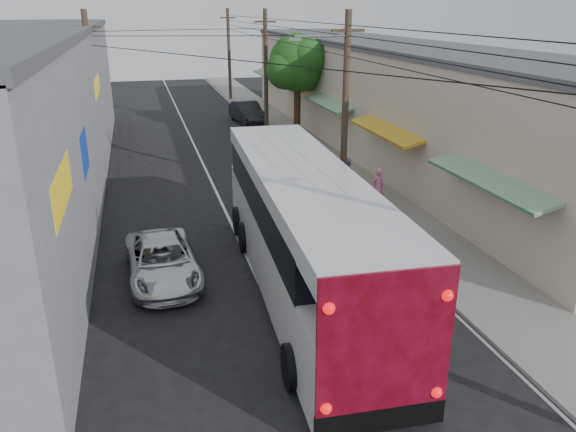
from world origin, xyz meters
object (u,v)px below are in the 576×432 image
at_px(jeepney, 162,261).
at_px(parked_suv, 312,187).
at_px(parked_car_far, 247,112).
at_px(pedestrian_near, 378,188).
at_px(parked_car_mid, 269,146).
at_px(coach_bus, 303,229).
at_px(pedestrian_far, 346,178).

distance_m(jeepney, parked_suv, 8.77).
relative_size(parked_car_far, pedestrian_near, 2.73).
bearing_deg(pedestrian_near, parked_car_mid, -87.78).
bearing_deg(coach_bus, pedestrian_far, 63.78).
bearing_deg(pedestrian_far, jeepney, 29.96).
relative_size(parked_car_far, pedestrian_far, 2.62).
distance_m(parked_car_mid, parked_car_far, 10.68).
height_order(coach_bus, parked_car_mid, coach_bus).
height_order(parked_car_far, pedestrian_near, pedestrian_near).
xyz_separation_m(coach_bus, pedestrian_far, (4.19, 7.56, -0.93)).
relative_size(jeepney, pedestrian_far, 2.56).
relative_size(parked_suv, pedestrian_near, 3.07).
bearing_deg(pedestrian_near, coach_bus, 37.95).
height_order(jeepney, parked_suv, parked_suv).
height_order(jeepney, parked_car_far, parked_car_far).
bearing_deg(parked_car_far, parked_car_mid, -100.81).
distance_m(parked_car_mid, pedestrian_near, 9.91).
distance_m(parked_suv, pedestrian_near, 2.83).
xyz_separation_m(parked_car_far, pedestrian_far, (0.80, -18.61, 0.24)).
height_order(coach_bus, parked_car_far, coach_bus).
xyz_separation_m(coach_bus, parked_car_mid, (2.59, 15.52, -1.25)).
height_order(parked_suv, pedestrian_near, pedestrian_near).
bearing_deg(parked_car_mid, coach_bus, -103.66).
bearing_deg(pedestrian_near, parked_car_far, -97.29).
distance_m(jeepney, parked_car_far, 25.60).
xyz_separation_m(coach_bus, pedestrian_near, (5.00, 5.90, -0.97)).
distance_m(coach_bus, parked_car_mid, 15.78).
bearing_deg(coach_bus, parked_car_mid, 83.30).
distance_m(jeepney, pedestrian_near, 10.00).
bearing_deg(pedestrian_far, pedestrian_near, 110.23).
distance_m(coach_bus, parked_suv, 7.92).
relative_size(parked_suv, parked_car_mid, 1.29).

